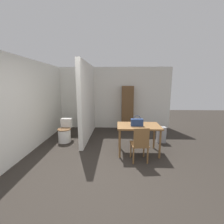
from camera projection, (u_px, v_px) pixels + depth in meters
ground_plane at (100, 176)px, 3.01m from camera, size 16.00×16.00×0.00m
wall_back at (109, 98)px, 6.21m from camera, size 5.02×0.12×2.50m
wall_left at (38, 103)px, 4.53m from camera, size 0.12×4.44×2.50m
partition_wall at (88, 101)px, 5.05m from camera, size 0.12×2.29×2.50m
dining_table at (138, 129)px, 3.94m from camera, size 1.11×0.71×0.77m
wooden_chair at (140, 143)px, 3.50m from camera, size 0.43×0.43×0.86m
toilet at (65, 132)px, 4.82m from camera, size 0.41×0.56×0.71m
handbag at (137, 122)px, 3.84m from camera, size 0.31×0.13×0.27m
wooden_cabinet at (127, 108)px, 5.97m from camera, size 0.45×0.45×1.76m
space_heater at (161, 135)px, 4.73m from camera, size 0.26×0.18×0.50m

